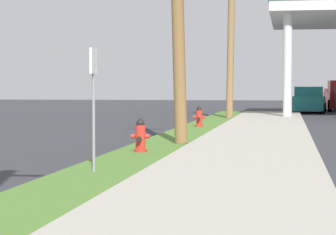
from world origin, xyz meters
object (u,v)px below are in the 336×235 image
fire_hydrant_third (199,118)px  utility_pole_background (232,7)px  fire_hydrant_second (140,137)px  street_sign_post (94,83)px  car_teal_by_far_pump (309,101)px

fire_hydrant_third → utility_pole_background: 8.70m
fire_hydrant_second → utility_pole_background: utility_pole_background is taller
street_sign_post → car_teal_by_far_pump: street_sign_post is taller
fire_hydrant_second → utility_pole_background: size_ratio=0.07×
fire_hydrant_second → fire_hydrant_third: bearing=89.6°
fire_hydrant_third → utility_pole_background: bearing=85.3°
fire_hydrant_second → fire_hydrant_third: 10.23m
fire_hydrant_third → street_sign_post: 14.03m
fire_hydrant_third → utility_pole_background: (0.60, 7.25, 4.78)m
fire_hydrant_third → utility_pole_background: utility_pole_background is taller
fire_hydrant_second → fire_hydrant_third: (0.07, 10.23, 0.00)m
fire_hydrant_second → utility_pole_background: (0.66, 17.48, 4.78)m
fire_hydrant_second → utility_pole_background: 18.13m
car_teal_by_far_pump → fire_hydrant_third: bearing=-103.9°
utility_pole_background → street_sign_post: (-0.71, -21.22, -3.59)m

